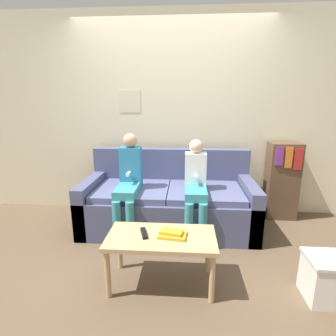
{
  "coord_description": "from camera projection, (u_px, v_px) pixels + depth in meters",
  "views": [
    {
      "loc": [
        0.2,
        -2.4,
        1.5
      ],
      "look_at": [
        0.0,
        0.44,
        0.77
      ],
      "focal_mm": 28.0,
      "sensor_mm": 36.0,
      "label": 1
    }
  ],
  "objects": [
    {
      "name": "couch",
      "position": [
        169.0,
        203.0,
        3.19
      ],
      "size": [
        2.0,
        0.91,
        0.9
      ],
      "color": "#4C5175",
      "rests_on": "ground_plane"
    },
    {
      "name": "tv_remote",
      "position": [
        144.0,
        233.0,
        2.13
      ],
      "size": [
        0.09,
        0.17,
        0.02
      ],
      "rotation": [
        0.0,
        0.0,
        0.29
      ],
      "color": "black",
      "rests_on": "coffee_table"
    },
    {
      "name": "person_right",
      "position": [
        196.0,
        185.0,
        2.87
      ],
      "size": [
        0.24,
        0.61,
        1.08
      ],
      "color": "teal",
      "rests_on": "ground_plane"
    },
    {
      "name": "wall_back",
      "position": [
        172.0,
        116.0,
        3.46
      ],
      "size": [
        8.0,
        0.06,
        2.6
      ],
      "color": "beige",
      "rests_on": "ground_plane"
    },
    {
      "name": "person_left",
      "position": [
        129.0,
        180.0,
        2.92
      ],
      "size": [
        0.24,
        0.61,
        1.14
      ],
      "color": "teal",
      "rests_on": "ground_plane"
    },
    {
      "name": "book_stack",
      "position": [
        172.0,
        234.0,
        2.1
      ],
      "size": [
        0.24,
        0.18,
        0.05
      ],
      "color": "gold",
      "rests_on": "coffee_table"
    },
    {
      "name": "coffee_table",
      "position": [
        161.0,
        242.0,
        2.13
      ],
      "size": [
        0.88,
        0.45,
        0.44
      ],
      "color": "tan",
      "rests_on": "ground_plane"
    },
    {
      "name": "storage_box",
      "position": [
        328.0,
        278.0,
        2.01
      ],
      "size": [
        0.34,
        0.3,
        0.36
      ],
      "color": "silver",
      "rests_on": "ground_plane"
    },
    {
      "name": "bookshelf",
      "position": [
        282.0,
        180.0,
        3.38
      ],
      "size": [
        0.38,
        0.29,
        0.99
      ],
      "color": "brown",
      "rests_on": "ground_plane"
    },
    {
      "name": "ground_plane",
      "position": [
        165.0,
        250.0,
        2.7
      ],
      "size": [
        10.0,
        10.0,
        0.0
      ],
      "primitive_type": "plane",
      "color": "brown"
    }
  ]
}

